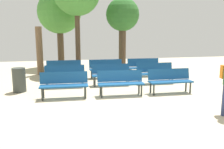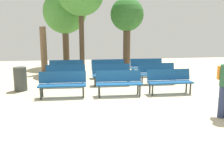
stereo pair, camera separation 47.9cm
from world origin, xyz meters
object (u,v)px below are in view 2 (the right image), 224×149
bench_r0_c1 (119,81)px  tree_0 (127,16)px  bench_r2_c1 (108,67)px  bench_r1_c2 (157,72)px  tree_2 (65,13)px  bench_r2_c2 (147,66)px  tree_3 (44,51)px  bench_r1_c1 (112,73)px  bench_r0_c0 (63,83)px  bench_r1_c0 (66,74)px  bench_r2_c0 (66,68)px  trash_bin (20,79)px  bench_r0_c2 (170,80)px

bench_r0_c1 → tree_0: tree_0 is taller
bench_r0_c1 → bench_r2_c1: (0.07, 3.21, 0.00)m
bench_r2_c1 → tree_0: 3.85m
bench_r1_c2 → tree_2: bearing=126.8°
tree_0 → bench_r2_c2: bearing=-79.1°
bench_r1_c2 → tree_3: tree_3 is taller
bench_r1_c2 → tree_0: 4.86m
bench_r1_c1 → bench_r2_c2: (1.99, 1.60, 0.00)m
bench_r1_c2 → bench_r2_c2: (0.05, 1.64, 0.00)m
bench_r2_c2 → tree_2: 6.29m
bench_r0_c1 → bench_r1_c1: 1.64m
bench_r0_c1 → tree_3: 5.74m
bench_r0_c0 → bench_r1_c0: (0.04, 1.62, 0.00)m
bench_r1_c2 → bench_r2_c2: same height
bench_r1_c2 → tree_3: bearing=148.9°
bench_r2_c0 → bench_r0_c0: bearing=-88.2°
bench_r1_c2 → bench_r2_c2: 1.64m
bench_r1_c2 → bench_r2_c1: size_ratio=1.00×
trash_bin → bench_r2_c1: bearing=28.5°
bench_r0_c0 → tree_0: bearing=60.6°
bench_r0_c0 → bench_r2_c2: bearing=40.8°
bench_r1_c0 → bench_r2_c0: same height
bench_r0_c1 → tree_3: (-3.11, 4.77, 0.72)m
bench_r2_c0 → bench_r2_c2: (3.91, -0.03, 0.00)m
bench_r2_c2 → bench_r0_c0: bearing=-138.5°
bench_r0_c1 → bench_r1_c1: same height
bench_r2_c0 → trash_bin: size_ratio=1.79×
bench_r1_c2 → tree_0: tree_0 is taller
bench_r0_c1 → bench_r1_c2: same height
bench_r1_c0 → bench_r2_c2: size_ratio=1.00×
bench_r2_c0 → tree_0: bearing=37.8°
bench_r0_c1 → tree_2: bearing=108.3°
bench_r0_c1 → bench_r1_c2: (1.94, 1.60, 0.00)m
bench_r1_c2 → trash_bin: (-5.51, -0.36, -0.05)m
tree_3 → tree_0: bearing=11.6°
trash_bin → bench_r2_c2: bearing=19.8°
bench_r0_c2 → bench_r2_c0: same height
bench_r0_c2 → bench_r1_c1: 2.50m
tree_0 → tree_2: size_ratio=0.88×
bench_r1_c1 → tree_3: bearing=136.2°
tree_0 → tree_3: 5.05m
bench_r1_c2 → tree_0: bearing=97.1°
tree_3 → trash_bin: 3.65m
bench_r1_c1 → tree_2: tree_2 is taller
bench_r0_c1 → bench_r1_c1: bearing=92.6°
bench_r1_c1 → tree_3: tree_3 is taller
bench_r2_c0 → trash_bin: (-1.65, -2.03, -0.05)m
bench_r1_c2 → bench_r2_c1: (-1.87, 1.61, 0.00)m
bench_r0_c2 → tree_2: bearing=119.2°
bench_r1_c0 → tree_0: tree_0 is taller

